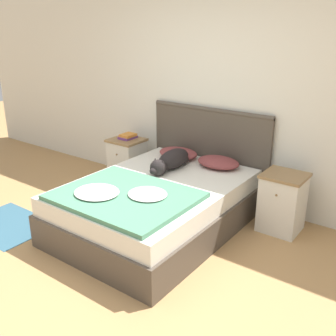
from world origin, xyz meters
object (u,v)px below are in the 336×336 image
(nightstand_right, at_px, (282,202))
(pillow_left, at_px, (178,153))
(pillow_right, at_px, (218,162))
(book_stack, at_px, (128,136))
(dog, at_px, (171,161))
(nightstand_left, at_px, (127,162))
(bed, at_px, (156,206))

(nightstand_right, xyz_separation_m, pillow_left, (-1.35, 0.05, 0.26))
(pillow_right, bearing_deg, pillow_left, 180.00)
(nightstand_right, bearing_deg, book_stack, 179.10)
(dog, bearing_deg, pillow_right, 44.42)
(nightstand_left, bearing_deg, bed, -34.61)
(pillow_left, bearing_deg, nightstand_right, -2.05)
(bed, relative_size, book_stack, 9.22)
(nightstand_right, distance_m, pillow_left, 1.38)
(nightstand_left, distance_m, pillow_right, 1.38)
(book_stack, bearing_deg, bed, -35.73)
(nightstand_left, relative_size, dog, 0.86)
(bed, bearing_deg, pillow_left, 109.41)
(pillow_right, distance_m, book_stack, 1.36)
(nightstand_right, bearing_deg, bed, -145.39)
(bed, relative_size, nightstand_left, 3.26)
(pillow_right, bearing_deg, nightstand_right, -3.47)
(nightstand_right, bearing_deg, pillow_right, 176.53)
(nightstand_right, height_order, pillow_right, pillow_right)
(bed, height_order, pillow_left, pillow_left)
(nightstand_left, distance_m, pillow_left, 0.84)
(bed, bearing_deg, nightstand_left, 145.39)
(pillow_left, relative_size, book_stack, 2.24)
(bed, xyz_separation_m, nightstand_right, (1.07, 0.74, 0.06))
(book_stack, bearing_deg, nightstand_right, -0.90)
(nightstand_left, bearing_deg, dog, -19.18)
(nightstand_left, relative_size, book_stack, 2.83)
(bed, xyz_separation_m, dog, (-0.11, 0.41, 0.36))
(dog, xyz_separation_m, book_stack, (-0.97, 0.37, 0.04))
(bed, xyz_separation_m, book_stack, (-1.08, 0.78, 0.40))
(pillow_left, relative_size, dog, 0.68)
(pillow_right, bearing_deg, bed, -109.41)
(bed, distance_m, book_stack, 1.39)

